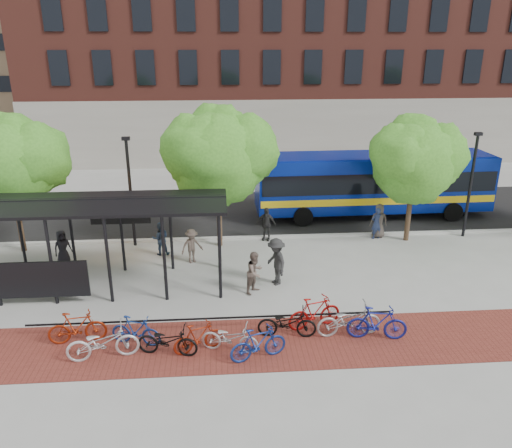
{
  "coord_description": "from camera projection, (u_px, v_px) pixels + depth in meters",
  "views": [
    {
      "loc": [
        -2.9,
        -18.55,
        9.04
      ],
      "look_at": [
        -1.41,
        1.71,
        1.6
      ],
      "focal_mm": 35.0,
      "sensor_mm": 36.0,
      "label": 1
    }
  ],
  "objects": [
    {
      "name": "pedestrian_8",
      "position": [
        255.0,
        272.0,
        18.87
      ],
      "size": [
        1.0,
        1.02,
        1.66
      ],
      "primitive_type": "imported",
      "rotation": [
        0.0,
        0.0,
        0.86
      ],
      "color": "brown",
      "rests_on": "ground"
    },
    {
      "name": "bike_1",
      "position": [
        77.0,
        327.0,
        15.76
      ],
      "size": [
        1.87,
        0.77,
        1.09
      ],
      "primitive_type": "imported",
      "rotation": [
        0.0,
        0.0,
        1.72
      ],
      "color": "maroon",
      "rests_on": "ground"
    },
    {
      "name": "pedestrian_2",
      "position": [
        160.0,
        238.0,
        22.28
      ],
      "size": [
        0.82,
        0.67,
        1.54
      ],
      "primitive_type": "imported",
      "rotation": [
        0.0,
        0.0,
        3.27
      ],
      "color": "#1C2C43",
      "rests_on": "ground"
    },
    {
      "name": "tree_a",
      "position": [
        11.0,
        160.0,
        21.53
      ],
      "size": [
        4.9,
        4.0,
        6.18
      ],
      "color": "#382619",
      "rests_on": "ground"
    },
    {
      "name": "curb",
      "position": [
        281.0,
        237.0,
        24.4
      ],
      "size": [
        160.0,
        0.25,
        0.12
      ],
      "primitive_type": "cube",
      "color": "#B7B7B2",
      "rests_on": "ground"
    },
    {
      "name": "ground",
      "position": [
        293.0,
        273.0,
        20.68
      ],
      "size": [
        160.0,
        160.0,
        0.0
      ],
      "primitive_type": "plane",
      "color": "#9E9E99",
      "rests_on": "ground"
    },
    {
      "name": "brick_strip",
      "position": [
        253.0,
        344.0,
        15.86
      ],
      "size": [
        24.0,
        3.0,
        0.01
      ],
      "primitive_type": "cube",
      "color": "maroon",
      "rests_on": "ground"
    },
    {
      "name": "bike_6",
      "position": [
        230.0,
        338.0,
        15.34
      ],
      "size": [
        1.91,
        1.09,
        0.95
      ],
      "primitive_type": "imported",
      "rotation": [
        0.0,
        0.0,
        1.3
      ],
      "color": "#BBBBBE",
      "rests_on": "ground"
    },
    {
      "name": "bike_3",
      "position": [
        136.0,
        331.0,
        15.67
      ],
      "size": [
        1.72,
        0.92,
        1.0
      ],
      "primitive_type": "imported",
      "rotation": [
        0.0,
        0.0,
        1.28
      ],
      "color": "navy",
      "rests_on": "ground"
    },
    {
      "name": "lamp_post_right",
      "position": [
        471.0,
        182.0,
        23.72
      ],
      "size": [
        0.35,
        0.2,
        5.12
      ],
      "color": "black",
      "rests_on": "ground"
    },
    {
      "name": "pedestrian_7",
      "position": [
        376.0,
        223.0,
        24.11
      ],
      "size": [
        0.66,
        0.54,
        1.56
      ],
      "primitive_type": "imported",
      "rotation": [
        0.0,
        0.0,
        3.47
      ],
      "color": "navy",
      "rests_on": "ground"
    },
    {
      "name": "pedestrian_3",
      "position": [
        192.0,
        246.0,
        21.47
      ],
      "size": [
        1.14,
        0.95,
        1.53
      ],
      "primitive_type": "imported",
      "rotation": [
        0.0,
        0.0,
        0.47
      ],
      "color": "#50443C",
      "rests_on": "ground"
    },
    {
      "name": "tree_c",
      "position": [
        416.0,
        157.0,
        22.84
      ],
      "size": [
        4.66,
        3.8,
        5.92
      ],
      "color": "#382619",
      "rests_on": "ground"
    },
    {
      "name": "bike_8",
      "position": [
        287.0,
        323.0,
        16.09
      ],
      "size": [
        1.97,
        0.89,
        1.0
      ],
      "primitive_type": "imported",
      "rotation": [
        0.0,
        0.0,
        1.45
      ],
      "color": "black",
      "rests_on": "ground"
    },
    {
      "name": "lamp_post_left",
      "position": [
        130.0,
        189.0,
        22.62
      ],
      "size": [
        0.35,
        0.2,
        5.12
      ],
      "color": "black",
      "rests_on": "ground"
    },
    {
      "name": "building_brick",
      "position": [
        369.0,
        30.0,
        42.27
      ],
      "size": [
        55.0,
        14.0,
        20.0
      ],
      "primitive_type": "cube",
      "color": "brown",
      "rests_on": "ground"
    },
    {
      "name": "tree_b",
      "position": [
        220.0,
        152.0,
        22.08
      ],
      "size": [
        5.15,
        4.2,
        6.47
      ],
      "color": "#382619",
      "rests_on": "ground"
    },
    {
      "name": "bike_9",
      "position": [
        314.0,
        312.0,
        16.59
      ],
      "size": [
        1.97,
        1.03,
        1.14
      ],
      "primitive_type": "imported",
      "rotation": [
        0.0,
        0.0,
        1.85
      ],
      "color": "#9A100E",
      "rests_on": "ground"
    },
    {
      "name": "bus_shelter",
      "position": [
        81.0,
        213.0,
        18.64
      ],
      "size": [
        10.6,
        3.07,
        3.6
      ],
      "color": "black",
      "rests_on": "ground"
    },
    {
      "name": "pedestrian_4",
      "position": [
        266.0,
        224.0,
        23.9
      ],
      "size": [
        1.04,
        0.71,
        1.64
      ],
      "primitive_type": "imported",
      "rotation": [
        0.0,
        0.0,
        5.93
      ],
      "color": "#262626",
      "rests_on": "ground"
    },
    {
      "name": "bus",
      "position": [
        373.0,
        181.0,
        26.98
      ],
      "size": [
        12.68,
        3.22,
        3.41
      ],
      "rotation": [
        0.0,
        0.0,
        0.02
      ],
      "color": "navy",
      "rests_on": "ground"
    },
    {
      "name": "bike_7",
      "position": [
        258.0,
        344.0,
        14.92
      ],
      "size": [
        1.87,
        1.02,
        1.08
      ],
      "primitive_type": "imported",
      "rotation": [
        0.0,
        0.0,
        1.87
      ],
      "color": "navy",
      "rests_on": "ground"
    },
    {
      "name": "bike_10",
      "position": [
        349.0,
        320.0,
        16.15
      ],
      "size": [
        2.17,
        0.88,
        1.12
      ],
      "primitive_type": "imported",
      "rotation": [
        0.0,
        0.0,
        1.64
      ],
      "color": "#959597",
      "rests_on": "ground"
    },
    {
      "name": "bike_11",
      "position": [
        377.0,
        323.0,
        15.94
      ],
      "size": [
        1.98,
        0.82,
        1.16
      ],
      "primitive_type": "imported",
      "rotation": [
        0.0,
        0.0,
        1.42
      ],
      "color": "navy",
      "rests_on": "ground"
    },
    {
      "name": "pedestrian_0",
      "position": [
        63.0,
        247.0,
        21.31
      ],
      "size": [
        0.89,
        0.85,
        1.53
      ],
      "primitive_type": "imported",
      "rotation": [
        0.0,
        0.0,
        0.68
      ],
      "color": "black",
      "rests_on": "ground"
    },
    {
      "name": "bike_2",
      "position": [
        103.0,
        342.0,
        14.95
      ],
      "size": [
        2.24,
        1.09,
        1.12
      ],
      "primitive_type": "imported",
      "rotation": [
        0.0,
        0.0,
        1.74
      ],
      "color": "#BBBBBD",
      "rests_on": "ground"
    },
    {
      "name": "pedestrian_6",
      "position": [
        379.0,
        221.0,
        24.24
      ],
      "size": [
        0.88,
        0.62,
        1.69
      ],
      "primitive_type": "imported",
      "rotation": [
        0.0,
        0.0,
        3.04
      ],
      "color": "#453D37",
      "rests_on": "ground"
    },
    {
      "name": "bike_5",
      "position": [
        199.0,
        337.0,
        15.33
      ],
      "size": [
        1.68,
        1.03,
        0.98
      ],
      "primitive_type": "imported",
      "rotation": [
        0.0,
        0.0,
        1.95
      ],
      "color": "maroon",
      "rests_on": "ground"
    },
    {
      "name": "asphalt_street",
      "position": [
        273.0,
        212.0,
        28.17
      ],
      "size": [
        160.0,
        8.0,
        0.01
      ],
      "primitive_type": "cube",
      "color": "black",
      "rests_on": "ground"
    },
    {
      "name": "bike_rack_rail",
      "position": [
        212.0,
        330.0,
        16.61
      ],
      "size": [
        12.0,
        0.05,
        0.95
      ],
      "primitive_type": "cube",
      "color": "black",
      "rests_on": "ground"
    },
    {
      "name": "bike_4",
      "position": [
        168.0,
        341.0,
        15.15
      ],
      "size": [
        1.97,
        1.02,
        0.99
      ],
      "primitive_type": "imported",
      "rotation": [
        0.0,
        0.0,
        1.37
      ],
      "color": "black",
      "rests_on": "ground"
    },
    {
      "name": "pedestrian_9",
      "position": [
        276.0,
        262.0,
        19.49
      ],
      "size": [
        1.08,
        1.4,
        1.91
      ],
      "primitive_type": "imported",
      "rotation": [
        0.0,
        0.0,
        5.05
      ],
      "color": "#242424",
      "rests_on": "ground"
    }
  ]
}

